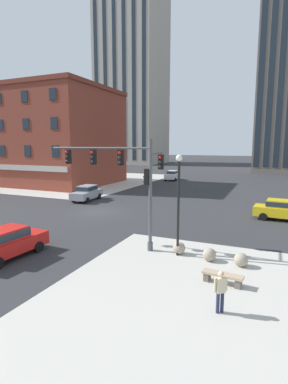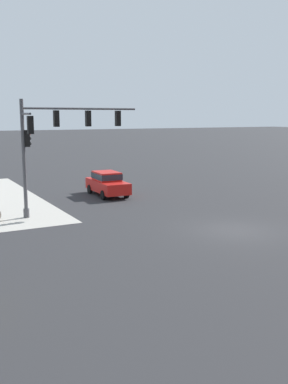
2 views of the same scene
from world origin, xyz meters
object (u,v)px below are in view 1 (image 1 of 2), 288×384
(bollard_sphere_curb_a, at_px, (179,248))
(street_lamp_corner_near, at_px, (179,194))
(bench_near_signal, at_px, (222,277))
(car_cross_eastbound, at_px, (7,242))
(traffic_signal_main, at_px, (127,175))
(car_main_southbound_near, at_px, (87,192))
(bollard_sphere_curb_b, at_px, (209,255))
(car_cross_westbound, at_px, (172,175))
(pedestrian_walking_east, at_px, (221,289))
(car_main_southbound_far, at_px, (282,209))
(bollard_sphere_curb_c, at_px, (241,260))

(bollard_sphere_curb_a, bearing_deg, street_lamp_corner_near, -93.55)
(bench_near_signal, relative_size, car_cross_eastbound, 0.41)
(street_lamp_corner_near, bearing_deg, car_cross_eastbound, -154.14)
(car_cross_eastbound, bearing_deg, traffic_signal_main, 40.30)
(car_cross_eastbound, bearing_deg, bench_near_signal, 7.71)
(traffic_signal_main, height_order, car_main_southbound_near, traffic_signal_main)
(bench_near_signal, bearing_deg, bollard_sphere_curb_b, 113.55)
(traffic_signal_main, bearing_deg, car_cross_westbound, 103.75)
(pedestrian_walking_east, xyz_separation_m, car_cross_westbound, (-14.84, 39.77, -0.00))
(bollard_sphere_curb_b, distance_m, car_cross_eastbound, 10.97)
(car_main_southbound_near, bearing_deg, car_main_southbound_far, -3.22)
(bollard_sphere_curb_c, height_order, car_main_southbound_far, car_main_southbound_far)
(bollard_sphere_curb_c, relative_size, car_main_southbound_far, 0.16)
(car_main_southbound_near, bearing_deg, street_lamp_corner_near, -40.42)
(bollard_sphere_curb_c, xyz_separation_m, pedestrian_walking_east, (-0.28, -4.75, 0.56))
(bollard_sphere_curb_c, height_order, bench_near_signal, bollard_sphere_curb_c)
(car_main_southbound_far, bearing_deg, car_main_southbound_near, 176.78)
(bollard_sphere_curb_b, relative_size, car_main_southbound_near, 0.16)
(pedestrian_walking_east, bearing_deg, bollard_sphere_curb_a, 121.13)
(bollard_sphere_curb_a, bearing_deg, car_cross_westbound, 108.70)
(bollard_sphere_curb_a, height_order, bollard_sphere_curb_c, same)
(bollard_sphere_curb_b, bearing_deg, car_cross_westbound, 111.12)
(bollard_sphere_curb_a, relative_size, street_lamp_corner_near, 0.13)
(bench_near_signal, xyz_separation_m, pedestrian_walking_east, (0.28, -2.40, 0.59))
(bench_near_signal, height_order, street_lamp_corner_near, street_lamp_corner_near)
(street_lamp_corner_near, bearing_deg, car_main_southbound_near, 139.58)
(street_lamp_corner_near, bearing_deg, pedestrian_walking_east, -57.58)
(pedestrian_walking_east, height_order, street_lamp_corner_near, street_lamp_corner_near)
(street_lamp_corner_near, height_order, car_main_southbound_far, street_lamp_corner_near)
(street_lamp_corner_near, distance_m, car_main_southbound_near, 18.95)
(bollard_sphere_curb_a, height_order, bollard_sphere_curb_b, same)
(car_main_southbound_far, bearing_deg, car_cross_westbound, 125.88)
(pedestrian_walking_east, distance_m, car_main_southbound_far, 16.18)
(bollard_sphere_curb_c, relative_size, street_lamp_corner_near, 0.13)
(bollard_sphere_curb_a, relative_size, bollard_sphere_curb_c, 1.00)
(bench_near_signal, bearing_deg, bollard_sphere_curb_a, 135.68)
(bollard_sphere_curb_a, bearing_deg, car_main_southbound_near, 140.15)
(car_main_southbound_near, bearing_deg, bollard_sphere_curb_a, -39.85)
(bollard_sphere_curb_c, distance_m, car_cross_westbound, 38.15)
(bollard_sphere_curb_a, xyz_separation_m, car_main_southbound_near, (-14.31, 11.94, 0.56))
(bollard_sphere_curb_a, bearing_deg, bench_near_signal, -44.32)
(pedestrian_walking_east, height_order, car_cross_westbound, car_cross_westbound)
(traffic_signal_main, distance_m, bollard_sphere_curb_a, 5.18)
(traffic_signal_main, xyz_separation_m, bench_near_signal, (6.11, -2.85, -4.05))
(bollard_sphere_curb_b, distance_m, car_main_southbound_far, 11.77)
(bench_near_signal, height_order, car_main_southbound_far, car_main_southbound_far)
(car_main_southbound_near, distance_m, car_cross_westbound, 22.80)
(bollard_sphere_curb_a, xyz_separation_m, pedestrian_walking_east, (3.13, -5.18, 0.56))
(bollard_sphere_curb_c, bearing_deg, car_main_southbound_near, 145.08)
(bench_near_signal, relative_size, car_main_southbound_far, 0.41)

